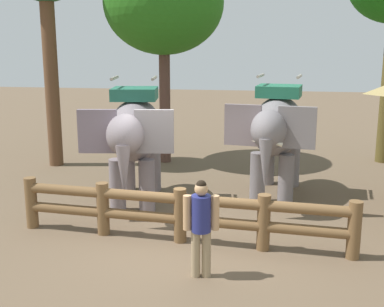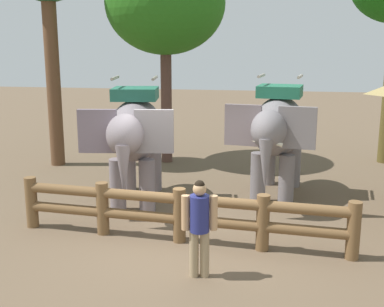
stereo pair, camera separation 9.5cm
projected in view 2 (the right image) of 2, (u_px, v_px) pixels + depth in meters
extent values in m
plane|color=brown|center=(180.00, 241.00, 9.50)|extent=(60.00, 60.00, 0.00)
cylinder|color=brown|center=(32.00, 202.00, 10.15)|extent=(0.24, 0.24, 1.05)
cylinder|color=brown|center=(103.00, 208.00, 9.77)|extent=(0.24, 0.24, 1.05)
cylinder|color=brown|center=(179.00, 215.00, 9.39)|extent=(0.24, 0.24, 1.05)
cylinder|color=brown|center=(263.00, 223.00, 9.01)|extent=(0.24, 0.24, 1.05)
cylinder|color=brown|center=(353.00, 231.00, 8.62)|extent=(0.24, 0.24, 1.05)
cylinder|color=brown|center=(179.00, 219.00, 9.40)|extent=(6.28, 0.74, 0.20)
cylinder|color=brown|center=(179.00, 199.00, 9.32)|extent=(6.28, 0.74, 0.20)
cylinder|color=gray|center=(147.00, 185.00, 11.08)|extent=(0.36, 0.36, 1.19)
cylinder|color=gray|center=(118.00, 185.00, 11.10)|extent=(0.36, 0.36, 1.19)
cylinder|color=gray|center=(154.00, 167.00, 12.65)|extent=(0.36, 0.36, 1.19)
cylinder|color=gray|center=(129.00, 167.00, 12.67)|extent=(0.36, 0.36, 1.19)
ellipsoid|color=gray|center=(136.00, 129.00, 11.63)|extent=(1.55, 2.82, 1.39)
ellipsoid|color=gray|center=(125.00, 135.00, 10.04)|extent=(0.88, 0.99, 0.85)
cube|color=gray|center=(154.00, 131.00, 10.12)|extent=(0.80, 0.23, 0.90)
cube|color=slate|center=(98.00, 131.00, 10.16)|extent=(0.80, 0.23, 0.90)
cone|color=gray|center=(123.00, 171.00, 9.89)|extent=(0.32, 0.32, 1.09)
cube|color=#266A52|center=(135.00, 94.00, 11.44)|extent=(1.13, 1.03, 0.28)
cylinder|color=#A59E8C|center=(155.00, 78.00, 11.35)|extent=(0.18, 0.81, 0.07)
cylinder|color=#A59E8C|center=(115.00, 78.00, 11.38)|extent=(0.18, 0.81, 0.07)
cylinder|color=slate|center=(286.00, 180.00, 11.50)|extent=(0.36, 0.36, 1.20)
cylinder|color=slate|center=(258.00, 178.00, 11.69)|extent=(0.36, 0.36, 1.20)
cylinder|color=slate|center=(294.00, 164.00, 13.01)|extent=(0.36, 0.36, 1.20)
cylinder|color=slate|center=(269.00, 162.00, 13.20)|extent=(0.36, 0.36, 1.20)
ellipsoid|color=slate|center=(279.00, 126.00, 12.10)|extent=(1.55, 2.83, 1.40)
ellipsoid|color=slate|center=(269.00, 130.00, 10.58)|extent=(0.88, 0.99, 0.85)
cube|color=gray|center=(297.00, 128.00, 10.50)|extent=(0.81, 0.23, 0.90)
cube|color=slate|center=(243.00, 125.00, 10.84)|extent=(0.81, 0.23, 0.90)
cone|color=slate|center=(265.00, 164.00, 10.44)|extent=(0.32, 0.32, 1.10)
cone|color=beige|center=(274.00, 143.00, 10.38)|extent=(0.37, 0.15, 0.15)
cone|color=beige|center=(259.00, 142.00, 10.47)|extent=(0.37, 0.15, 0.15)
cube|color=#236C4C|center=(280.00, 91.00, 11.92)|extent=(1.13, 1.03, 0.28)
cylinder|color=#A59E8C|center=(300.00, 76.00, 11.70)|extent=(0.18, 0.81, 0.07)
cylinder|color=#A59E8C|center=(261.00, 76.00, 11.97)|extent=(0.18, 0.81, 0.07)
cylinder|color=tan|center=(205.00, 254.00, 8.01)|extent=(0.15, 0.15, 0.78)
cylinder|color=tan|center=(194.00, 254.00, 8.01)|extent=(0.15, 0.15, 0.78)
cylinder|color=navy|center=(199.00, 214.00, 7.86)|extent=(0.36, 0.36, 0.59)
cylinder|color=tan|center=(214.00, 213.00, 7.85)|extent=(0.13, 0.13, 0.56)
cylinder|color=tan|center=(185.00, 213.00, 7.86)|extent=(0.13, 0.13, 0.56)
sphere|color=tan|center=(200.00, 189.00, 7.77)|extent=(0.21, 0.21, 0.21)
sphere|color=black|center=(200.00, 185.00, 7.76)|extent=(0.17, 0.17, 0.17)
cylinder|color=brown|center=(166.00, 101.00, 15.38)|extent=(0.34, 0.34, 3.86)
ellipsoid|color=#266818|center=(165.00, 3.00, 14.74)|extent=(3.58, 3.58, 3.04)
cylinder|color=brown|center=(53.00, 81.00, 14.86)|extent=(0.42, 0.42, 5.13)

